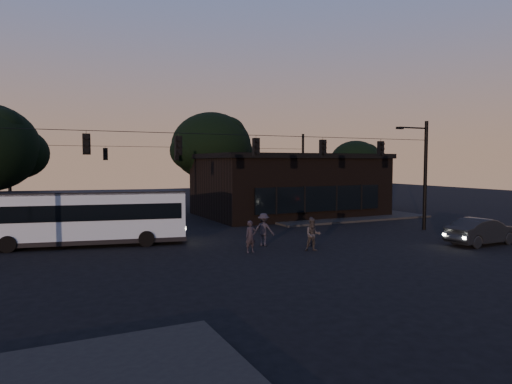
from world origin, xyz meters
name	(u,v)px	position (x,y,z in m)	size (l,w,h in m)	color
ground	(291,258)	(0.00, 0.00, 0.00)	(120.00, 120.00, 0.00)	black
sidewalk_far_right	(329,214)	(12.00, 14.00, 0.07)	(14.00, 10.00, 0.15)	black
building	(288,184)	(9.00, 15.97, 2.71)	(15.40, 10.41, 5.40)	black
tree_behind	(211,146)	(4.00, 22.00, 6.19)	(7.60, 7.60, 9.43)	black
tree_right	(355,163)	(18.00, 18.00, 4.63)	(5.20, 5.20, 6.86)	black
signal_rig_near	(256,166)	(0.00, 4.00, 4.45)	(26.24, 0.30, 7.50)	black
signal_rig_far	(177,168)	(0.00, 20.00, 4.20)	(26.24, 0.30, 7.50)	black
bus	(87,215)	(-8.69, 7.90, 1.72)	(11.17, 4.69, 3.06)	#A1B8CD
car	(482,231)	(11.61, -1.66, 0.76)	(1.61, 4.61, 1.52)	black
pedestrian_a	(251,237)	(-1.26, 2.04, 0.83)	(0.61, 0.40, 1.66)	black
pedestrian_b	(313,235)	(1.90, 1.02, 0.86)	(0.83, 0.65, 1.72)	#312D2D
pedestrian_c	(311,231)	(2.56, 2.18, 0.82)	(0.96, 0.40, 1.65)	#24252D
pedestrian_d	(264,229)	(0.23, 3.48, 0.91)	(1.18, 0.68, 1.83)	black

